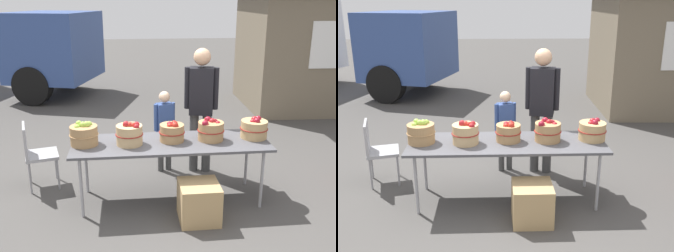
{
  "view_description": "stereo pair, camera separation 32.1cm",
  "coord_description": "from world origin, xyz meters",
  "views": [
    {
      "loc": [
        -0.49,
        -4.25,
        2.35
      ],
      "look_at": [
        0.0,
        0.3,
        0.85
      ],
      "focal_mm": 41.59,
      "sensor_mm": 36.0,
      "label": 1
    },
    {
      "loc": [
        -0.17,
        -4.27,
        2.35
      ],
      "look_at": [
        0.0,
        0.3,
        0.85
      ],
      "focal_mm": 41.59,
      "sensor_mm": 36.0,
      "label": 2
    }
  ],
  "objects": [
    {
      "name": "food_kiosk",
      "position": [
        3.71,
        4.17,
        1.38
      ],
      "size": [
        3.61,
        3.03,
        2.74
      ],
      "rotation": [
        0.0,
        0.0,
        -0.04
      ],
      "color": "#726651",
      "rests_on": "ground"
    },
    {
      "name": "apple_basket_red_0",
      "position": [
        -0.48,
        -0.02,
        0.87
      ],
      "size": [
        0.32,
        0.32,
        0.29
      ],
      "color": "tan",
      "rests_on": "market_table"
    },
    {
      "name": "apple_basket_green_0",
      "position": [
        -1.0,
        0.02,
        0.87
      ],
      "size": [
        0.33,
        0.33,
        0.28
      ],
      "color": "#A87F51",
      "rests_on": "market_table"
    },
    {
      "name": "apple_basket_red_1",
      "position": [
        0.02,
        0.04,
        0.86
      ],
      "size": [
        0.31,
        0.31,
        0.25
      ],
      "color": "#A87F51",
      "rests_on": "market_table"
    },
    {
      "name": "produce_crate",
      "position": [
        0.26,
        -0.49,
        0.22
      ],
      "size": [
        0.44,
        0.44,
        0.44
      ],
      "primitive_type": "cube",
      "color": "tan",
      "rests_on": "ground"
    },
    {
      "name": "ground_plane",
      "position": [
        0.0,
        0.0,
        0.0
      ],
      "size": [
        40.0,
        40.0,
        0.0
      ],
      "primitive_type": "plane",
      "color": "#474442"
    },
    {
      "name": "vendor_adult",
      "position": [
        0.51,
        0.8,
        1.02
      ],
      "size": [
        0.45,
        0.29,
        1.74
      ],
      "rotation": [
        0.0,
        0.0,
        2.92
      ],
      "color": "#3F3F3F",
      "rests_on": "ground"
    },
    {
      "name": "folding_chair",
      "position": [
        -1.68,
        0.51,
        0.51
      ],
      "size": [
        0.49,
        0.49,
        0.86
      ],
      "rotation": [
        0.0,
        0.0,
        1.82
      ],
      "color": "#99999E",
      "rests_on": "ground"
    },
    {
      "name": "child_customer",
      "position": [
        0.01,
        0.86,
        0.68
      ],
      "size": [
        0.3,
        0.2,
        1.16
      ],
      "rotation": [
        0.0,
        0.0,
        3.4
      ],
      "color": "#3F3F3F",
      "rests_on": "ground"
    },
    {
      "name": "apple_basket_red_2",
      "position": [
        0.48,
        0.03,
        0.87
      ],
      "size": [
        0.32,
        0.32,
        0.27
      ],
      "color": "#A87F51",
      "rests_on": "market_table"
    },
    {
      "name": "market_table",
      "position": [
        0.0,
        0.0,
        0.71
      ],
      "size": [
        2.3,
        0.76,
        0.75
      ],
      "color": "#4C4C51",
      "rests_on": "ground"
    },
    {
      "name": "apple_basket_red_3",
      "position": [
        1.02,
        0.05,
        0.87
      ],
      "size": [
        0.34,
        0.34,
        0.27
      ],
      "color": "tan",
      "rests_on": "market_table"
    }
  ]
}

